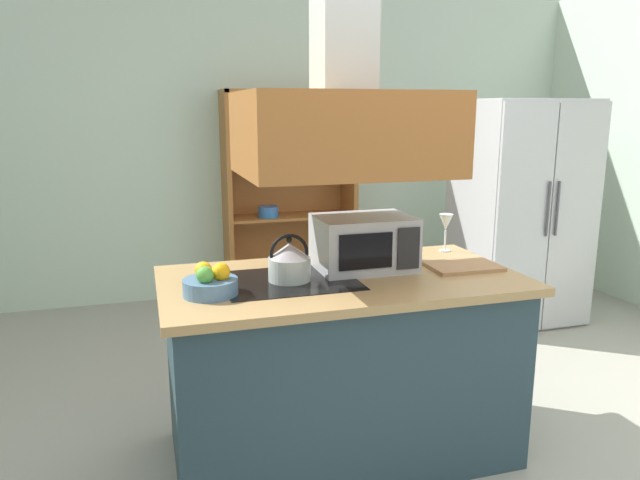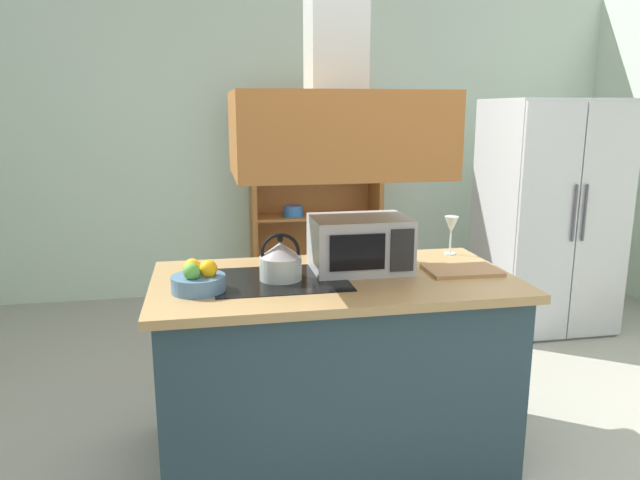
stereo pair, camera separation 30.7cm
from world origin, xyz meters
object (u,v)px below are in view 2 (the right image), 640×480
object	(u,v)px
cutting_board	(462,270)
wine_glass_on_counter	(451,226)
refrigerator	(547,216)
dish_cabinet	(314,207)
fruit_bowl	(198,280)
microwave	(360,244)
kettle	(280,261)

from	to	relation	value
cutting_board	wine_glass_on_counter	bearing A→B (deg)	75.92
refrigerator	cutting_board	size ratio (longest dim) A/B	5.11
dish_cabinet	refrigerator	bearing A→B (deg)	-35.30
refrigerator	fruit_bowl	xyz separation A→B (m)	(-2.60, -1.56, 0.08)
refrigerator	cutting_board	bearing A→B (deg)	-132.62
microwave	fruit_bowl	world-z (taller)	microwave
cutting_board	wine_glass_on_counter	xyz separation A→B (m)	(0.09, 0.35, 0.14)
cutting_board	wine_glass_on_counter	size ratio (longest dim) A/B	1.65
fruit_bowl	dish_cabinet	bearing A→B (deg)	69.71
microwave	refrigerator	bearing A→B (deg)	36.32
kettle	microwave	distance (m)	0.41
kettle	microwave	size ratio (longest dim) A/B	0.47
refrigerator	wine_glass_on_counter	size ratio (longest dim) A/B	8.44
dish_cabinet	kettle	distance (m)	2.66
dish_cabinet	wine_glass_on_counter	world-z (taller)	dish_cabinet
kettle	dish_cabinet	bearing A→B (deg)	76.33
dish_cabinet	wine_glass_on_counter	size ratio (longest dim) A/B	8.84
kettle	wine_glass_on_counter	distance (m)	1.01
kettle	cutting_board	world-z (taller)	kettle
dish_cabinet	kettle	size ratio (longest dim) A/B	8.46
kettle	microwave	world-z (taller)	microwave
dish_cabinet	cutting_board	size ratio (longest dim) A/B	5.36
wine_glass_on_counter	fruit_bowl	distance (m)	1.39
kettle	cutting_board	xyz separation A→B (m)	(0.87, -0.03, -0.08)
refrigerator	fruit_bowl	bearing A→B (deg)	-149.05
dish_cabinet	microwave	xyz separation A→B (m)	(-0.23, -2.48, 0.23)
dish_cabinet	cutting_board	world-z (taller)	dish_cabinet
wine_glass_on_counter	dish_cabinet	bearing A→B (deg)	98.26
microwave	cutting_board	bearing A→B (deg)	-15.53
refrigerator	kettle	size ratio (longest dim) A/B	8.07
cutting_board	wine_glass_on_counter	world-z (taller)	wine_glass_on_counter
fruit_bowl	microwave	bearing A→B (deg)	15.41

